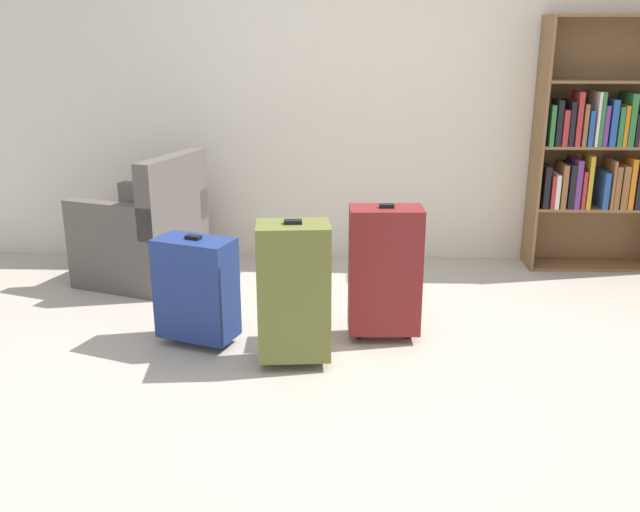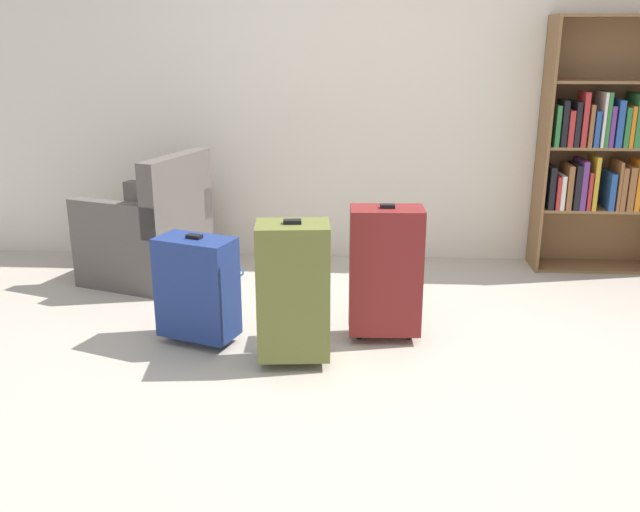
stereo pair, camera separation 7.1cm
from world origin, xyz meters
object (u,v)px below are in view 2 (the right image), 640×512
bookshelf (608,151)px  suitcase_navy_blue (197,287)px  armchair (150,236)px  suitcase_olive (293,291)px  suitcase_dark_red (385,271)px  mug (233,273)px

bookshelf → suitcase_navy_blue: bearing=-150.7°
bookshelf → suitcase_navy_blue: bookshelf is taller
armchair → suitcase_olive: 1.72m
suitcase_olive → suitcase_dark_red: suitcase_dark_red is taller
mug → suitcase_dark_red: bearing=-42.5°
armchair → mug: bearing=0.8°
armchair → suitcase_navy_blue: armchair is taller
suitcase_dark_red → suitcase_navy_blue: suitcase_dark_red is taller
suitcase_olive → suitcase_dark_red: 0.59m
mug → suitcase_navy_blue: (-0.00, -1.07, 0.28)m
bookshelf → mug: size_ratio=14.97×
armchair → suitcase_dark_red: armchair is taller
bookshelf → suitcase_dark_red: 2.17m
bookshelf → mug: (-2.65, -0.42, -0.83)m
mug → suitcase_olive: 1.45m
bookshelf → suitcase_navy_blue: (-2.66, -1.49, -0.54)m
suitcase_dark_red → suitcase_olive: bearing=-145.1°
armchair → suitcase_olive: size_ratio=1.15×
mug → bookshelf: bearing=9.1°
suitcase_dark_red → bookshelf: bearing=40.5°
armchair → mug: size_ratio=7.50×
armchair → suitcase_navy_blue: bearing=-61.3°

